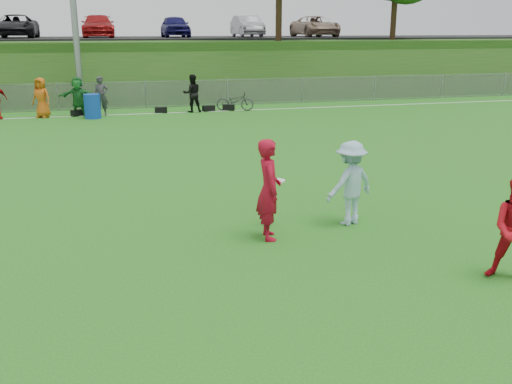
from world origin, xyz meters
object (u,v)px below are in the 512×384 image
object	(u,v)px
player_blue	(350,183)
frisbee	(277,181)
player_red_left	(269,190)
bicycle	(235,101)
recycling_bin	(92,106)

from	to	relation	value
player_blue	frisbee	size ratio (longest dim) A/B	5.30
player_red_left	frisbee	bearing A→B (deg)	-23.11
frisbee	bicycle	distance (m)	16.12
frisbee	player_red_left	bearing A→B (deg)	-118.59
player_blue	bicycle	size ratio (longest dim) A/B	0.95
player_red_left	player_blue	distance (m)	1.77
player_blue	recycling_bin	xyz separation A→B (m)	(-4.99, 15.38, -0.31)
player_blue	frisbee	world-z (taller)	player_blue
player_red_left	recycling_bin	size ratio (longest dim) A/B	1.79
player_red_left	bicycle	size ratio (longest dim) A/B	1.06
recycling_bin	player_red_left	bearing A→B (deg)	-78.30
recycling_bin	bicycle	size ratio (longest dim) A/B	0.59
bicycle	frisbee	bearing A→B (deg)	-172.93
recycling_bin	bicycle	xyz separation A→B (m)	(6.36, 0.77, -0.06)
frisbee	recycling_bin	world-z (taller)	recycling_bin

